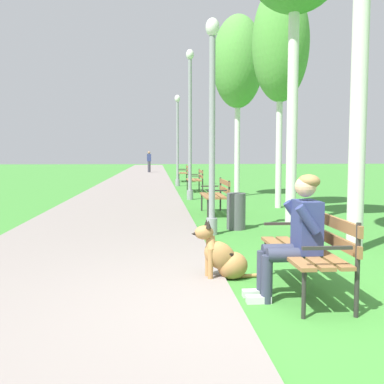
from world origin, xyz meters
TOP-DOWN VIEW (x-y plane):
  - ground_plane at (0.00, 0.00)m, footprint 120.00×120.00m
  - paved_path at (-2.00, 24.00)m, footprint 3.49×60.00m
  - park_bench_near at (0.55, 0.46)m, footprint 0.55×1.50m
  - park_bench_mid at (0.42, 6.66)m, footprint 0.55×1.50m
  - park_bench_far at (0.50, 13.28)m, footprint 0.55×1.50m
  - park_bench_furthest at (0.41, 19.50)m, footprint 0.55×1.50m
  - person_seated_on_near_bench at (0.35, 0.31)m, footprint 0.74×0.49m
  - dog_shepherd at (-0.26, 1.05)m, footprint 0.83×0.33m
  - lamp_post_near at (-0.04, 3.96)m, footprint 0.24×0.24m
  - lamp_post_mid at (0.03, 10.17)m, footprint 0.24×0.24m
  - lamp_post_far at (-0.08, 16.19)m, footprint 0.24×0.24m
  - birch_tree_fourth at (2.24, 7.84)m, footprint 1.48×1.56m
  - birch_tree_fifth at (1.71, 11.17)m, footprint 1.71×1.86m
  - litter_bin at (0.49, 4.49)m, footprint 0.36×0.36m
  - pedestrian_distant at (-1.58, 30.78)m, footprint 0.32×0.22m

SIDE VIEW (x-z plane):
  - ground_plane at x=0.00m, z-range 0.00..0.00m
  - paved_path at x=-2.00m, z-range 0.00..0.04m
  - dog_shepherd at x=-0.26m, z-range -0.09..0.61m
  - litter_bin at x=0.49m, z-range 0.00..0.70m
  - park_bench_near at x=0.55m, z-range 0.09..0.94m
  - park_bench_mid at x=0.42m, z-range 0.09..0.94m
  - park_bench_far at x=0.50m, z-range 0.09..0.94m
  - park_bench_furthest at x=0.41m, z-range 0.09..0.94m
  - person_seated_on_near_bench at x=0.35m, z-range 0.06..1.31m
  - pedestrian_distant at x=-1.58m, z-range 0.02..1.67m
  - lamp_post_near at x=-0.04m, z-range 0.07..3.87m
  - lamp_post_far at x=-0.08m, z-range 0.07..4.12m
  - lamp_post_mid at x=0.03m, z-range 0.08..4.75m
  - birch_tree_fourth at x=2.24m, z-range 1.37..7.25m
  - birch_tree_fifth at x=1.71m, z-range 1.46..7.52m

